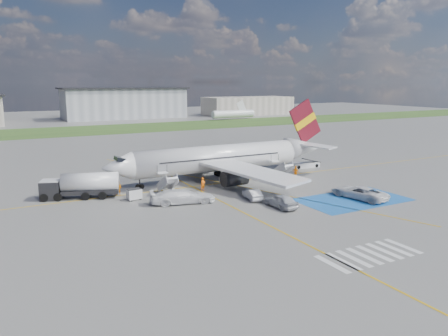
{
  "coord_description": "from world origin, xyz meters",
  "views": [
    {
      "loc": [
        -29.58,
        -43.18,
        14.58
      ],
      "look_at": [
        -2.9,
        6.31,
        3.5
      ],
      "focal_mm": 35.0,
      "sensor_mm": 36.0,
      "label": 1
    }
  ],
  "objects_px": {
    "airliner": "(226,157)",
    "van_white_a": "(359,190)",
    "belt_loader": "(305,165)",
    "gpu_cart": "(134,195)",
    "van_white_b": "(183,194)",
    "car_silver_b": "(252,194)",
    "car_silver_a": "(281,201)",
    "fuel_tanker": "(81,188)"
  },
  "relations": [
    {
      "from": "car_silver_a",
      "to": "car_silver_b",
      "type": "xyz_separation_m",
      "value": [
        -1.01,
        4.72,
        -0.16
      ]
    },
    {
      "from": "fuel_tanker",
      "to": "gpu_cart",
      "type": "relative_size",
      "value": 5.21
    },
    {
      "from": "fuel_tanker",
      "to": "van_white_b",
      "type": "distance_m",
      "value": 13.46
    },
    {
      "from": "gpu_cart",
      "to": "car_silver_b",
      "type": "relative_size",
      "value": 0.46
    },
    {
      "from": "fuel_tanker",
      "to": "belt_loader",
      "type": "relative_size",
      "value": 1.8
    },
    {
      "from": "airliner",
      "to": "car_silver_a",
      "type": "height_order",
      "value": "airliner"
    },
    {
      "from": "belt_loader",
      "to": "van_white_a",
      "type": "distance_m",
      "value": 20.92
    },
    {
      "from": "airliner",
      "to": "van_white_b",
      "type": "distance_m",
      "value": 14.65
    },
    {
      "from": "fuel_tanker",
      "to": "van_white_b",
      "type": "relative_size",
      "value": 1.66
    },
    {
      "from": "car_silver_a",
      "to": "car_silver_b",
      "type": "bearing_deg",
      "value": -80.22
    },
    {
      "from": "gpu_cart",
      "to": "van_white_b",
      "type": "bearing_deg",
      "value": -49.88
    },
    {
      "from": "van_white_a",
      "to": "van_white_b",
      "type": "height_order",
      "value": "van_white_b"
    },
    {
      "from": "fuel_tanker",
      "to": "car_silver_a",
      "type": "distance_m",
      "value": 25.37
    },
    {
      "from": "gpu_cart",
      "to": "car_silver_a",
      "type": "bearing_deg",
      "value": -46.26
    },
    {
      "from": "fuel_tanker",
      "to": "van_white_b",
      "type": "xyz_separation_m",
      "value": [
        10.47,
        -8.45,
        -0.21
      ]
    },
    {
      "from": "fuel_tanker",
      "to": "belt_loader",
      "type": "xyz_separation_m",
      "value": [
        38.28,
        2.64,
        -0.97
      ]
    },
    {
      "from": "airliner",
      "to": "van_white_a",
      "type": "height_order",
      "value": "airliner"
    },
    {
      "from": "airliner",
      "to": "fuel_tanker",
      "type": "bearing_deg",
      "value": -177.57
    },
    {
      "from": "gpu_cart",
      "to": "van_white_a",
      "type": "height_order",
      "value": "van_white_a"
    },
    {
      "from": "belt_loader",
      "to": "van_white_a",
      "type": "bearing_deg",
      "value": -106.31
    },
    {
      "from": "belt_loader",
      "to": "car_silver_b",
      "type": "height_order",
      "value": "belt_loader"
    },
    {
      "from": "belt_loader",
      "to": "car_silver_b",
      "type": "relative_size",
      "value": 1.34
    },
    {
      "from": "fuel_tanker",
      "to": "gpu_cart",
      "type": "xyz_separation_m",
      "value": [
        5.71,
        -4.07,
        -0.71
      ]
    },
    {
      "from": "airliner",
      "to": "car_silver_a",
      "type": "distance_m",
      "value": 16.81
    },
    {
      "from": "fuel_tanker",
      "to": "van_white_b",
      "type": "bearing_deg",
      "value": -19.75
    },
    {
      "from": "gpu_cart",
      "to": "van_white_a",
      "type": "distance_m",
      "value": 28.51
    },
    {
      "from": "airliner",
      "to": "van_white_a",
      "type": "xyz_separation_m",
      "value": [
        9.6,
        -17.92,
        -2.31
      ]
    },
    {
      "from": "car_silver_b",
      "to": "van_white_a",
      "type": "relative_size",
      "value": 0.71
    },
    {
      "from": "car_silver_a",
      "to": "fuel_tanker",
      "type": "bearing_deg",
      "value": -40.35
    },
    {
      "from": "gpu_cart",
      "to": "car_silver_b",
      "type": "xyz_separation_m",
      "value": [
        13.26,
        -6.84,
        0.01
      ]
    },
    {
      "from": "gpu_cart",
      "to": "car_silver_a",
      "type": "xyz_separation_m",
      "value": [
        14.28,
        -11.56,
        0.17
      ]
    },
    {
      "from": "airliner",
      "to": "van_white_b",
      "type": "xyz_separation_m",
      "value": [
        -11.04,
        -9.36,
        -2.23
      ]
    },
    {
      "from": "belt_loader",
      "to": "airliner",
      "type": "bearing_deg",
      "value": -170.39
    },
    {
      "from": "belt_loader",
      "to": "car_silver_b",
      "type": "xyz_separation_m",
      "value": [
        -19.31,
        -13.55,
        0.27
      ]
    },
    {
      "from": "airliner",
      "to": "van_white_a",
      "type": "relative_size",
      "value": 6.4
    },
    {
      "from": "car_silver_b",
      "to": "car_silver_a",
      "type": "bearing_deg",
      "value": 113.61
    },
    {
      "from": "airliner",
      "to": "gpu_cart",
      "type": "xyz_separation_m",
      "value": [
        -15.81,
        -4.98,
        -2.73
      ]
    },
    {
      "from": "airliner",
      "to": "belt_loader",
      "type": "relative_size",
      "value": 6.75
    },
    {
      "from": "car_silver_b",
      "to": "van_white_b",
      "type": "bearing_deg",
      "value": -4.61
    },
    {
      "from": "gpu_cart",
      "to": "van_white_b",
      "type": "xyz_separation_m",
      "value": [
        4.77,
        -4.39,
        0.5
      ]
    },
    {
      "from": "gpu_cart",
      "to": "belt_loader",
      "type": "relative_size",
      "value": 0.35
    },
    {
      "from": "airliner",
      "to": "gpu_cart",
      "type": "relative_size",
      "value": 19.55
    }
  ]
}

